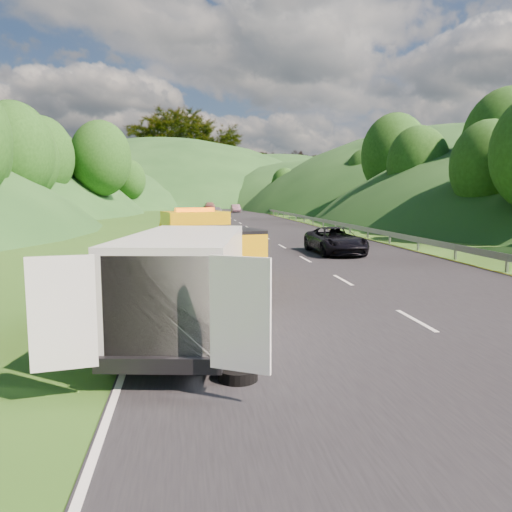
{
  "coord_description": "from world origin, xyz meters",
  "views": [
    {
      "loc": [
        -2.72,
        -13.68,
        3.22
      ],
      "look_at": [
        -0.62,
        1.48,
        1.3
      ],
      "focal_mm": 35.0,
      "sensor_mm": 36.0,
      "label": 1
    }
  ],
  "objects": [
    {
      "name": "ground",
      "position": [
        0.0,
        0.0,
        0.0
      ],
      "size": [
        320.0,
        320.0,
        0.0
      ],
      "primitive_type": "plane",
      "color": "#38661E",
      "rests_on": "ground"
    },
    {
      "name": "road_surface",
      "position": [
        3.0,
        40.0,
        0.01
      ],
      "size": [
        14.0,
        200.0,
        0.02
      ],
      "primitive_type": "cube",
      "color": "black",
      "rests_on": "ground"
    },
    {
      "name": "guardrail",
      "position": [
        10.3,
        52.5,
        0.0
      ],
      "size": [
        0.06,
        140.0,
        1.52
      ],
      "primitive_type": "cube",
      "color": "gray",
      "rests_on": "ground"
    },
    {
      "name": "tree_line_left",
      "position": [
        -19.0,
        60.0,
        0.0
      ],
      "size": [
        14.0,
        140.0,
        14.0
      ],
      "primitive_type": null,
      "color": "#2A5C1B",
      "rests_on": "ground"
    },
    {
      "name": "tree_line_right",
      "position": [
        23.0,
        60.0,
        0.0
      ],
      "size": [
        14.0,
        140.0,
        14.0
      ],
      "primitive_type": null,
      "color": "#2A5C1B",
      "rests_on": "ground"
    },
    {
      "name": "hills_backdrop",
      "position": [
        6.5,
        134.7,
        0.0
      ],
      "size": [
        201.0,
        288.6,
        44.0
      ],
      "primitive_type": null,
      "color": "#2D5B23",
      "rests_on": "ground"
    },
    {
      "name": "tow_truck",
      "position": [
        -2.12,
        4.27,
        1.31
      ],
      "size": [
        3.8,
        6.62,
        2.68
      ],
      "rotation": [
        0.0,
        0.0,
        0.26
      ],
      "color": "black",
      "rests_on": "ground"
    },
    {
      "name": "white_van",
      "position": [
        -2.74,
        -2.87,
        1.34
      ],
      "size": [
        3.92,
        7.04,
        2.37
      ],
      "rotation": [
        0.0,
        0.0,
        -0.16
      ],
      "color": "black",
      "rests_on": "ground"
    },
    {
      "name": "woman",
      "position": [
        -3.96,
        -0.29,
        0.0
      ],
      "size": [
        0.68,
        0.74,
        1.66
      ],
      "primitive_type": "imported",
      "rotation": [
        0.0,
        0.0,
        2.06
      ],
      "color": "silver",
      "rests_on": "ground"
    },
    {
      "name": "child",
      "position": [
        -1.61,
        0.36,
        0.0
      ],
      "size": [
        0.68,
        0.68,
        1.11
      ],
      "primitive_type": "imported",
      "rotation": [
        0.0,
        0.0,
        -0.82
      ],
      "color": "tan",
      "rests_on": "ground"
    },
    {
      "name": "worker",
      "position": [
        -1.92,
        -4.91,
        0.0
      ],
      "size": [
        1.05,
        0.61,
        1.62
      ],
      "primitive_type": "imported",
      "rotation": [
        0.0,
        0.0,
        -0.01
      ],
      "color": "black",
      "rests_on": "ground"
    },
    {
      "name": "suitcase",
      "position": [
        -3.85,
        0.66,
        0.31
      ],
      "size": [
        0.42,
        0.3,
        0.61
      ],
      "primitive_type": "cube",
      "rotation": [
        0.0,
        0.0,
        -0.25
      ],
      "color": "#504C3C",
      "rests_on": "ground"
    },
    {
      "name": "spare_tire",
      "position": [
        -1.89,
        -5.41,
        0.0
      ],
      "size": [
        0.69,
        0.69,
        0.2
      ],
      "primitive_type": "cylinder",
      "color": "black",
      "rests_on": "ground"
    },
    {
      "name": "passing_suv",
      "position": [
        5.13,
        12.02,
        0.0
      ],
      "size": [
        2.45,
        5.14,
        1.42
      ],
      "primitive_type": "imported",
      "rotation": [
        0.0,
        0.0,
        0.02
      ],
      "color": "black",
      "rests_on": "ground"
    },
    {
      "name": "dist_car_a",
      "position": [
        1.76,
        60.91,
        0.0
      ],
      "size": [
        1.51,
        3.74,
        1.28
      ],
      "primitive_type": "imported",
      "color": "#55555A",
      "rests_on": "ground"
    },
    {
      "name": "dist_car_b",
      "position": [
        5.52,
        70.95,
        0.0
      ],
      "size": [
        1.41,
        4.04,
        1.33
      ],
      "primitive_type": "imported",
      "color": "#78505F",
      "rests_on": "ground"
    },
    {
      "name": "dist_car_c",
      "position": [
        1.98,
        88.52,
        0.0
      ],
      "size": [
        1.96,
        4.83,
        1.4
      ],
      "primitive_type": "imported",
      "color": "#97554B",
      "rests_on": "ground"
    }
  ]
}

